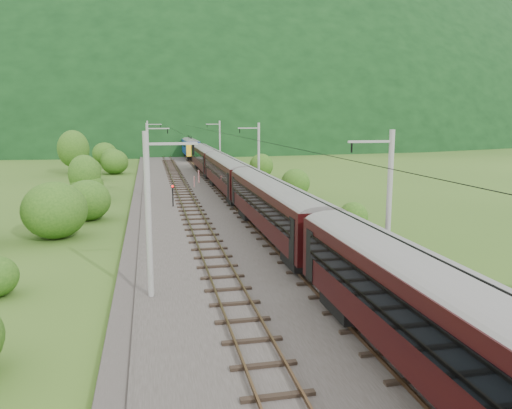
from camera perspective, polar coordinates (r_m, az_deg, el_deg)
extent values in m
plane|color=#2B4A17|center=(26.12, 2.10, -10.03)|extent=(600.00, 600.00, 0.00)
cube|color=#38332D|center=(35.44, -1.87, -4.39)|extent=(14.00, 220.00, 0.30)
cube|color=brown|center=(34.95, -6.92, -4.07)|extent=(0.08, 220.00, 0.15)
cube|color=brown|center=(35.10, -4.58, -3.97)|extent=(0.08, 220.00, 0.15)
cube|color=black|center=(35.05, -5.74, -4.24)|extent=(2.40, 220.00, 0.12)
cube|color=brown|center=(35.68, 0.80, -3.71)|extent=(0.08, 220.00, 0.15)
cube|color=brown|center=(36.02, 3.03, -3.59)|extent=(0.08, 220.00, 0.15)
cube|color=black|center=(35.87, 1.92, -3.86)|extent=(2.40, 220.00, 0.12)
cylinder|color=gray|center=(24.24, -12.20, -1.28)|extent=(0.28, 0.28, 8.00)
cube|color=gray|center=(23.85, -9.60, 6.87)|extent=(2.40, 0.12, 0.12)
cylinder|color=black|center=(23.93, -7.17, 6.22)|extent=(0.10, 0.10, 0.50)
cylinder|color=gray|center=(55.98, -12.23, 5.00)|extent=(0.28, 0.28, 8.00)
cube|color=gray|center=(55.82, -11.11, 8.52)|extent=(2.40, 0.12, 0.12)
cylinder|color=black|center=(55.85, -10.07, 8.25)|extent=(0.10, 0.10, 0.50)
cylinder|color=gray|center=(87.91, -12.24, 6.72)|extent=(0.28, 0.28, 8.00)
cube|color=gray|center=(87.81, -11.53, 8.97)|extent=(2.40, 0.12, 0.12)
cylinder|color=black|center=(87.83, -10.86, 8.79)|extent=(0.10, 0.10, 0.50)
cylinder|color=gray|center=(119.88, -12.24, 7.53)|extent=(0.28, 0.28, 8.00)
cube|color=gray|center=(119.80, -11.72, 9.18)|extent=(2.40, 0.12, 0.12)
cylinder|color=black|center=(119.82, -11.23, 9.05)|extent=(0.10, 0.10, 0.50)
cylinder|color=gray|center=(151.86, -12.24, 8.00)|extent=(0.28, 0.28, 8.00)
cube|color=gray|center=(151.80, -11.83, 9.30)|extent=(2.40, 0.12, 0.12)
cylinder|color=black|center=(151.81, -11.45, 9.20)|extent=(0.10, 0.10, 0.50)
cylinder|color=gray|center=(27.16, 14.95, -0.19)|extent=(0.28, 0.28, 8.00)
cube|color=gray|center=(26.26, 12.93, 7.03)|extent=(2.40, 0.12, 0.12)
cylinder|color=black|center=(25.87, 10.88, 6.39)|extent=(0.10, 0.10, 0.50)
cylinder|color=gray|center=(57.31, 0.31, 5.33)|extent=(0.28, 0.28, 8.00)
cube|color=gray|center=(56.89, -0.88, 8.73)|extent=(2.40, 0.12, 0.12)
cylinder|color=black|center=(56.71, -1.88, 8.42)|extent=(0.10, 0.10, 0.50)
cylinder|color=gray|center=(88.76, -4.15, 6.95)|extent=(0.28, 0.28, 8.00)
cube|color=gray|center=(88.49, -4.96, 9.13)|extent=(2.40, 0.12, 0.12)
cylinder|color=black|center=(88.38, -5.61, 8.93)|extent=(0.10, 0.10, 0.50)
cylinder|color=gray|center=(120.51, -6.29, 7.71)|extent=(0.28, 0.28, 8.00)
cube|color=gray|center=(120.31, -6.89, 9.31)|extent=(2.40, 0.12, 0.12)
cylinder|color=black|center=(120.22, -7.37, 9.16)|extent=(0.10, 0.10, 0.50)
cylinder|color=gray|center=(152.36, -7.53, 8.14)|extent=(0.28, 0.28, 8.00)
cube|color=gray|center=(152.20, -8.02, 9.41)|extent=(2.40, 0.12, 0.12)
cylinder|color=black|center=(152.13, -8.39, 9.29)|extent=(0.10, 0.10, 0.50)
cylinder|color=black|center=(34.04, -5.94, 6.83)|extent=(0.03, 198.00, 0.03)
cylinder|color=black|center=(34.88, 1.98, 6.95)|extent=(0.03, 198.00, 0.03)
ellipsoid|color=black|center=(284.00, -10.95, 7.99)|extent=(504.00, 360.00, 244.00)
cube|color=black|center=(15.98, 21.63, -13.33)|extent=(2.69, 20.44, 2.79)
cylinder|color=slate|center=(15.55, 21.93, -9.07)|extent=(2.69, 20.34, 2.69)
cube|color=black|center=(15.18, 17.29, -12.97)|extent=(0.05, 17.99, 1.07)
cube|color=black|center=(16.63, 25.71, -11.47)|extent=(0.05, 17.99, 1.07)
cube|color=black|center=(22.48, 11.07, -10.92)|extent=(2.04, 2.97, 0.84)
cube|color=black|center=(35.07, 2.06, -0.11)|extent=(2.69, 20.44, 2.79)
cylinder|color=slate|center=(34.87, 2.08, 1.92)|extent=(2.69, 20.34, 2.69)
cube|color=black|center=(34.71, -0.12, 0.35)|extent=(0.05, 17.99, 1.07)
cube|color=black|center=(35.37, 4.21, 0.51)|extent=(0.05, 17.99, 1.07)
cube|color=black|center=(28.77, 5.53, -6.11)|extent=(2.04, 2.97, 0.84)
cube|color=black|center=(42.26, -0.32, -0.87)|extent=(2.04, 2.97, 0.84)
cube|color=black|center=(55.84, -3.30, 3.65)|extent=(2.69, 20.44, 2.79)
cylinder|color=slate|center=(55.72, -3.31, 4.93)|extent=(2.69, 20.34, 2.69)
cube|color=black|center=(55.62, -4.70, 3.95)|extent=(0.05, 17.99, 1.07)
cube|color=black|center=(56.03, -1.92, 4.02)|extent=(0.05, 17.99, 1.07)
cube|color=black|center=(49.09, -2.00, 0.65)|extent=(2.04, 2.97, 0.84)
cube|color=black|center=(63.09, -4.28, 2.71)|extent=(2.04, 2.97, 0.84)
cube|color=black|center=(76.95, -5.75, 5.35)|extent=(2.69, 20.44, 2.79)
cylinder|color=slate|center=(76.86, -5.77, 6.28)|extent=(2.69, 20.34, 2.69)
cube|color=black|center=(76.78, -6.78, 5.57)|extent=(0.05, 17.99, 1.07)
cube|color=black|center=(77.09, -4.74, 5.62)|extent=(0.05, 17.99, 1.07)
cube|color=black|center=(70.05, -5.07, 3.42)|extent=(2.04, 2.97, 0.84)
cube|color=black|center=(84.19, -6.28, 4.50)|extent=(2.04, 2.97, 0.84)
cube|color=#133696|center=(106.49, -7.55, 6.58)|extent=(2.69, 16.72, 2.79)
cylinder|color=slate|center=(106.43, -7.57, 7.26)|extent=(2.69, 16.64, 2.69)
cube|color=black|center=(106.37, -8.29, 6.74)|extent=(0.05, 14.72, 1.07)
cube|color=black|center=(106.59, -6.82, 6.78)|extent=(0.05, 14.72, 1.07)
cube|color=black|center=(100.79, -7.26, 5.37)|extent=(2.04, 2.97, 0.84)
cube|color=black|center=(112.43, -7.77, 5.83)|extent=(2.04, 2.97, 0.84)
cube|color=yellow|center=(114.63, -7.88, 6.72)|extent=(2.75, 0.50, 2.51)
cube|color=yellow|center=(98.38, -7.16, 6.21)|extent=(2.75, 0.50, 2.51)
cube|color=black|center=(109.39, -7.70, 7.67)|extent=(0.08, 1.60, 0.84)
cylinder|color=red|center=(62.74, -7.06, 2.61)|extent=(0.14, 0.14, 1.35)
cylinder|color=red|center=(66.67, -6.55, 3.19)|extent=(0.18, 0.18, 1.68)
cylinder|color=black|center=(49.33, -9.49, 0.90)|extent=(0.14, 0.14, 1.94)
sphere|color=red|center=(49.18, -9.52, 2.07)|extent=(0.23, 0.23, 0.23)
ellipsoid|color=#224A13|center=(39.79, -22.03, -0.62)|extent=(4.72, 4.72, 4.25)
ellipsoid|color=#224A13|center=(45.80, -18.70, 0.46)|extent=(3.96, 3.96, 3.57)
ellipsoid|color=#224A13|center=(57.04, -18.77, 2.05)|extent=(3.55, 3.55, 3.19)
ellipsoid|color=#224A13|center=(65.55, -19.01, 2.93)|extent=(3.37, 3.37, 3.04)
ellipsoid|color=#224A13|center=(74.84, -18.63, 3.84)|extent=(3.59, 3.59, 3.23)
ellipsoid|color=#224A13|center=(82.11, -15.87, 4.70)|extent=(4.30, 4.30, 3.87)
ellipsoid|color=#224A13|center=(92.65, -16.12, 5.12)|extent=(3.84, 3.84, 3.46)
ellipsoid|color=#224A13|center=(100.11, -16.91, 5.62)|extent=(4.62, 4.62, 4.16)
ellipsoid|color=#224A13|center=(112.05, -16.27, 5.58)|extent=(2.53, 2.53, 2.28)
ellipsoid|color=#224A13|center=(119.59, -15.67, 5.74)|extent=(1.95, 1.95, 1.75)
cylinder|color=black|center=(57.19, -18.92, 1.80)|extent=(0.24, 0.24, 2.69)
ellipsoid|color=#224A13|center=(57.00, -19.00, 3.33)|extent=(3.46, 3.46, 4.15)
cylinder|color=black|center=(83.45, -20.07, 4.52)|extent=(0.24, 0.24, 3.77)
ellipsoid|color=#224A13|center=(83.29, -20.15, 5.99)|extent=(4.84, 4.84, 5.81)
ellipsoid|color=#224A13|center=(40.21, 11.06, -1.52)|extent=(2.33, 2.33, 2.10)
ellipsoid|color=#224A13|center=(56.16, 4.52, 2.30)|extent=(3.26, 3.26, 2.93)
ellipsoid|color=#224A13|center=(74.46, 0.61, 4.32)|extent=(3.57, 3.57, 3.21)
ellipsoid|color=#224A13|center=(89.79, 0.15, 4.78)|extent=(1.79, 1.79, 1.61)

